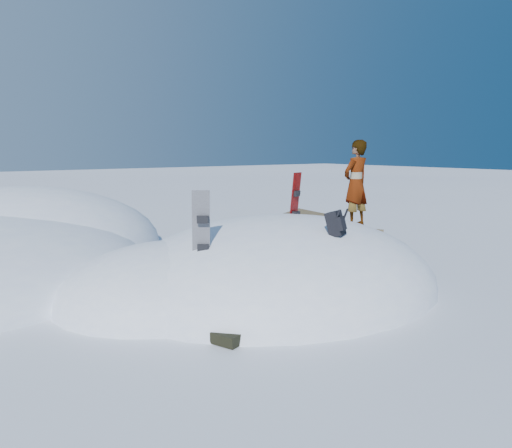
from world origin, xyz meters
TOP-DOWN VIEW (x-y plane):
  - ground at (0.00, 0.00)m, footprint 120.00×120.00m
  - snow_mound at (-0.17, 0.24)m, footprint 8.00×6.00m
  - rock_outcrop at (3.72, 3.01)m, footprint 4.68×4.41m
  - snowboard_red at (0.69, 0.32)m, footprint 0.32×0.27m
  - snowboard_dark at (-2.11, -0.46)m, footprint 0.32×0.31m
  - backpack at (0.17, -1.45)m, footprint 0.44×0.49m
  - gear_pile at (-2.37, -1.85)m, footprint 0.83×0.64m
  - person at (2.07, -0.17)m, footprint 0.73×0.51m

SIDE VIEW (x-z plane):
  - ground at x=0.00m, z-range 0.00..0.00m
  - snow_mound at x=-0.17m, z-range -1.50..1.50m
  - rock_outcrop at x=3.72m, z-range -0.82..0.85m
  - gear_pile at x=-2.37m, z-range 0.00..0.21m
  - snowboard_dark at x=-2.11m, z-range 0.54..2.19m
  - backpack at x=0.17m, z-range 1.24..1.78m
  - snowboard_red at x=0.69m, z-range 0.88..2.38m
  - person at x=2.07m, z-range 1.13..3.06m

